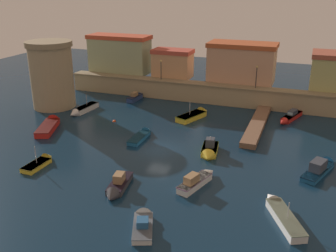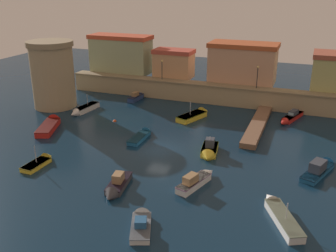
% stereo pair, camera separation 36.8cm
% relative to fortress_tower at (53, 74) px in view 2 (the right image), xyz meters
% --- Properties ---
extents(ground_plane, '(117.96, 117.96, 0.00)m').
position_rel_fortress_tower_xyz_m(ground_plane, '(21.71, -9.97, -5.20)').
color(ground_plane, '#0C2338').
extents(quay_wall, '(48.58, 2.49, 3.13)m').
position_rel_fortress_tower_xyz_m(quay_wall, '(21.71, 10.79, -3.62)').
color(quay_wall, '#9E8966').
rests_on(quay_wall, ground).
extents(old_town_backdrop, '(45.07, 6.18, 6.78)m').
position_rel_fortress_tower_xyz_m(old_town_backdrop, '(21.40, 14.40, 0.83)').
color(old_town_backdrop, '#96A178').
rests_on(old_town_backdrop, ground).
extents(fortress_tower, '(7.01, 7.01, 10.28)m').
position_rel_fortress_tower_xyz_m(fortress_tower, '(0.00, 0.00, 0.00)').
color(fortress_tower, '#9E8966').
rests_on(fortress_tower, ground).
extents(pier_dock, '(1.93, 15.69, 0.70)m').
position_rel_fortress_tower_xyz_m(pier_dock, '(31.42, 1.85, -4.85)').
color(pier_dock, brown).
rests_on(pier_dock, ground).
extents(quay_lamp_0, '(0.32, 0.32, 3.30)m').
position_rel_fortress_tower_xyz_m(quay_lamp_0, '(13.87, 10.79, 0.14)').
color(quay_lamp_0, black).
rests_on(quay_lamp_0, quay_wall).
extents(quay_lamp_1, '(0.32, 0.32, 3.46)m').
position_rel_fortress_tower_xyz_m(quay_lamp_1, '(29.63, 10.79, 0.23)').
color(quay_lamp_1, black).
rests_on(quay_lamp_1, quay_wall).
extents(moored_boat_0, '(3.79, 7.00, 2.00)m').
position_rel_fortress_tower_xyz_m(moored_boat_0, '(39.64, -8.85, -4.75)').
color(moored_boat_0, '#195689').
rests_on(moored_boat_0, ground).
extents(moored_boat_1, '(2.29, 5.38, 1.84)m').
position_rel_fortress_tower_xyz_m(moored_boat_1, '(21.47, -20.03, -4.80)').
color(moored_boat_1, '#333338').
rests_on(moored_boat_1, ground).
extents(moored_boat_2, '(1.44, 5.65, 1.29)m').
position_rel_fortress_tower_xyz_m(moored_boat_2, '(18.21, -6.90, -4.92)').
color(moored_boat_2, '#195689').
rests_on(moored_boat_2, ground).
extents(moored_boat_3, '(3.95, 6.60, 3.22)m').
position_rel_fortress_tower_xyz_m(moored_boat_3, '(22.42, 2.88, -4.80)').
color(moored_boat_3, gold).
rests_on(moored_boat_3, ground).
extents(moored_boat_4, '(1.59, 4.34, 2.88)m').
position_rel_fortress_tower_xyz_m(moored_boat_4, '(11.12, -17.90, -4.93)').
color(moored_boat_4, gold).
rests_on(moored_boat_4, ground).
extents(moored_boat_5, '(1.86, 6.33, 2.75)m').
position_rel_fortress_tower_xyz_m(moored_boat_5, '(5.69, -0.98, -4.77)').
color(moored_boat_5, silver).
rests_on(moored_boat_5, ground).
extents(moored_boat_6, '(2.33, 4.68, 2.53)m').
position_rel_fortress_tower_xyz_m(moored_boat_6, '(27.59, -9.08, -4.71)').
color(moored_boat_6, gold).
rests_on(moored_boat_6, ground).
extents(moored_boat_7, '(3.14, 4.96, 1.57)m').
position_rel_fortress_tower_xyz_m(moored_boat_7, '(26.04, -24.23, -4.87)').
color(moored_boat_7, silver).
rests_on(moored_boat_7, ground).
extents(moored_boat_8, '(1.47, 4.61, 1.58)m').
position_rel_fortress_tower_xyz_m(moored_boat_8, '(10.50, 7.92, -4.69)').
color(moored_boat_8, navy).
rests_on(moored_boat_8, ground).
extents(moored_boat_9, '(4.29, 7.36, 1.74)m').
position_rel_fortress_tower_xyz_m(moored_boat_9, '(5.09, -8.21, -4.78)').
color(moored_boat_9, red).
rests_on(moored_boat_9, ground).
extents(moored_boat_10, '(3.19, 6.49, 1.54)m').
position_rel_fortress_tower_xyz_m(moored_boat_10, '(35.35, 6.35, -4.77)').
color(moored_boat_10, red).
rests_on(moored_boat_10, ground).
extents(moored_boat_11, '(2.80, 5.81, 1.71)m').
position_rel_fortress_tower_xyz_m(moored_boat_11, '(28.34, -16.17, -4.71)').
color(moored_boat_11, white).
rests_on(moored_boat_11, ground).
extents(moored_boat_12, '(4.31, 6.74, 2.46)m').
position_rel_fortress_tower_xyz_m(moored_boat_12, '(36.48, -19.15, -4.80)').
color(moored_boat_12, silver).
rests_on(moored_boat_12, ground).
extents(mooring_buoy_0, '(0.47, 0.47, 0.47)m').
position_rel_fortress_tower_xyz_m(mooring_buoy_0, '(12.08, -2.93, -5.20)').
color(mooring_buoy_0, '#EA4C19').
rests_on(mooring_buoy_0, ground).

